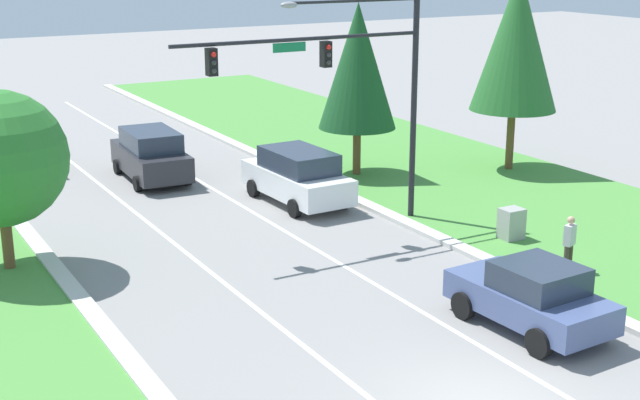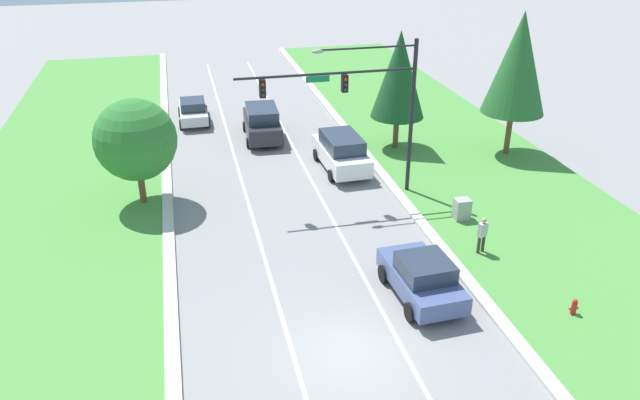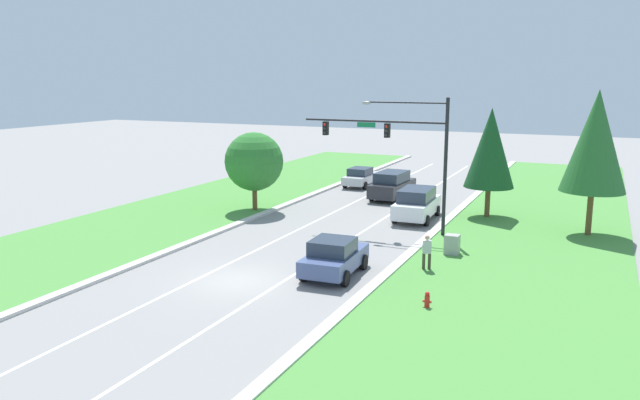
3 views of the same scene
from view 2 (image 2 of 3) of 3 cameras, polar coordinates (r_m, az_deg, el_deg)
The scene contains 17 objects.
ground_plane at distance 21.19m, azimuth 2.58°, elevation -13.67°, with size 160.00×160.00×0.00m, color gray.
curb_strip_right at distance 23.05m, azimuth 16.50°, elevation -10.94°, with size 0.50×90.00×0.15m.
curb_strip_left at distance 20.66m, azimuth -13.28°, elevation -15.46°, with size 0.50×90.00×0.15m.
grass_verge_right at distance 25.84m, azimuth 26.86°, elevation -8.63°, with size 10.00×90.00×0.08m.
lane_stripe_inner_left at distance 20.87m, azimuth -2.34°, elevation -14.38°, with size 0.14×81.00×0.01m.
lane_stripe_inner_right at distance 21.65m, azimuth 7.29°, elevation -12.87°, with size 0.14×81.00×0.01m.
traffic_signal_mast at distance 29.49m, azimuth 3.93°, elevation 9.50°, with size 8.55×0.41×7.68m.
slate_blue_sedan at distance 23.48m, azimuth 9.31°, elevation -6.99°, with size 2.32×4.25×1.72m.
charcoal_suv at distance 38.73m, azimuth -5.31°, elevation 7.08°, with size 2.38×4.93×2.02m.
silver_sedan at distance 42.43m, azimuth -11.52°, elevation 8.02°, with size 1.96×4.40×1.54m.
white_suv at distance 34.04m, azimuth 1.96°, elevation 4.45°, with size 2.35×5.00×1.98m.
utility_cabinet at distance 29.42m, azimuth 12.83°, elevation -0.88°, with size 0.70×0.60×1.07m.
pedestrian at distance 26.70m, azimuth 14.62°, elevation -3.03°, with size 0.43×0.34×1.69m.
fire_hydrant at distance 24.28m, azimuth 22.20°, elevation -9.08°, with size 0.34×0.20×0.70m.
conifer_near_right_tree at distance 36.45m, azimuth 17.67°, elevation 11.84°, with size 3.49×3.49×8.14m.
oak_near_left_tree at distance 30.41m, azimuth -16.52°, elevation 5.29°, with size 3.86×3.86×5.24m.
conifer_far_right_tree at distance 36.21m, azimuth 7.24°, elevation 11.30°, with size 3.09×3.09×6.92m.
Camera 2 is at (-4.62, -15.64, 13.53)m, focal length 35.00 mm.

